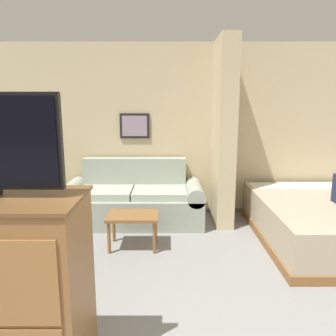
% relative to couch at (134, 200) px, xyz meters
% --- Properties ---
extents(wall_back, '(7.24, 0.16, 2.60)m').
position_rel_couch_xyz_m(wall_back, '(0.79, 0.48, 0.97)').
color(wall_back, '#CCB78E').
rests_on(wall_back, ground_plane).
extents(wall_partition_pillar, '(0.24, 0.77, 2.60)m').
position_rel_couch_xyz_m(wall_partition_pillar, '(1.30, 0.03, 0.98)').
color(wall_partition_pillar, '#CCB78E').
rests_on(wall_partition_pillar, ground_plane).
extents(couch, '(2.04, 0.84, 0.91)m').
position_rel_couch_xyz_m(couch, '(0.00, 0.00, 0.00)').
color(couch, '#99A393').
rests_on(couch, ground_plane).
extents(coffee_table, '(0.61, 0.42, 0.41)m').
position_rel_couch_xyz_m(coffee_table, '(0.09, -0.88, 0.03)').
color(coffee_table, brown).
rests_on(coffee_table, ground_plane).
extents(side_table, '(0.43, 0.43, 0.52)m').
position_rel_couch_xyz_m(side_table, '(-1.17, -0.04, 0.11)').
color(side_table, brown).
rests_on(side_table, ground_plane).
extents(table_lamp, '(0.34, 0.34, 0.43)m').
position_rel_couch_xyz_m(table_lamp, '(-1.17, -0.04, 0.49)').
color(table_lamp, tan).
rests_on(table_lamp, side_table).
extents(bed, '(1.88, 2.13, 0.52)m').
position_rel_couch_xyz_m(bed, '(2.61, -0.68, -0.06)').
color(bed, brown).
rests_on(bed, ground_plane).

